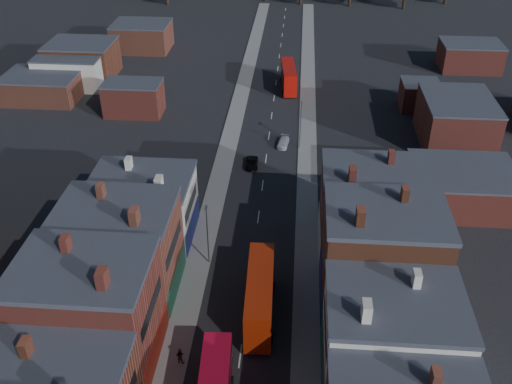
% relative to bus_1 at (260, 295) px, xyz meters
% --- Properties ---
extents(pavement_west, '(3.00, 200.00, 0.12)m').
position_rel_bus_1_xyz_m(pavement_west, '(-8.00, 28.10, -2.70)').
color(pavement_west, gray).
rests_on(pavement_west, ground).
extents(pavement_east, '(3.00, 200.00, 0.12)m').
position_rel_bus_1_xyz_m(pavement_east, '(5.00, 28.10, -2.70)').
color(pavement_east, gray).
rests_on(pavement_east, ground).
extents(lamp_post_2, '(0.25, 0.70, 8.12)m').
position_rel_bus_1_xyz_m(lamp_post_2, '(-6.70, 8.10, 1.95)').
color(lamp_post_2, slate).
rests_on(lamp_post_2, ground).
extents(lamp_post_3, '(0.25, 0.70, 8.12)m').
position_rel_bus_1_xyz_m(lamp_post_3, '(3.70, 38.10, 1.95)').
color(lamp_post_3, slate).
rests_on(lamp_post_3, ground).
extents(bus_1, '(3.26, 11.90, 5.11)m').
position_rel_bus_1_xyz_m(bus_1, '(0.00, 0.00, 0.00)').
color(bus_1, red).
rests_on(bus_1, ground).
extents(bus_2, '(3.56, 11.10, 4.71)m').
position_rel_bus_1_xyz_m(bus_2, '(1.08, 63.08, -0.22)').
color(bus_2, '#B00E07').
rests_on(bus_2, ground).
extents(car_2, '(2.09, 4.19, 1.14)m').
position_rel_bus_1_xyz_m(car_2, '(-3.55, 31.54, -2.19)').
color(car_2, black).
rests_on(car_2, ground).
extents(car_3, '(2.15, 4.19, 1.16)m').
position_rel_bus_1_xyz_m(car_3, '(1.03, 38.75, -2.17)').
color(car_3, silver).
rests_on(car_3, ground).
extents(ped_1, '(0.95, 0.66, 1.78)m').
position_rel_bus_1_xyz_m(ped_1, '(-7.23, -7.14, -1.75)').
color(ped_1, '#41211A').
rests_on(ped_1, pavement_west).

